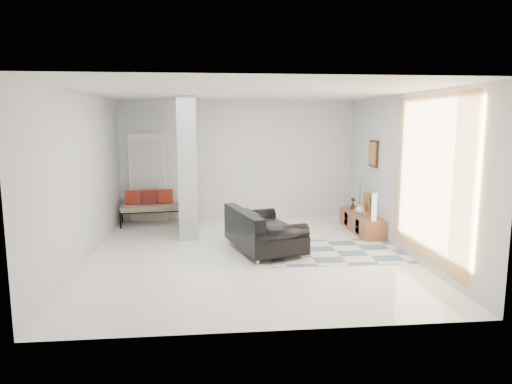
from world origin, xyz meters
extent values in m
plane|color=white|center=(0.00, 0.00, 0.00)|extent=(6.00, 6.00, 0.00)
plane|color=white|center=(0.00, 0.00, 2.80)|extent=(6.00, 6.00, 0.00)
plane|color=silver|center=(0.00, 3.00, 1.40)|extent=(6.00, 0.00, 6.00)
plane|color=silver|center=(0.00, -3.00, 1.40)|extent=(6.00, 0.00, 6.00)
plane|color=silver|center=(-2.75, 0.00, 1.40)|extent=(0.00, 6.00, 6.00)
plane|color=silver|center=(2.75, 0.00, 1.40)|extent=(0.00, 6.00, 6.00)
cube|color=#A5ABAC|center=(-1.10, 1.60, 1.40)|extent=(0.35, 1.20, 2.80)
cube|color=white|center=(-2.10, 2.96, 1.02)|extent=(0.85, 0.06, 2.04)
plane|color=gold|center=(2.67, -1.15, 1.45)|extent=(0.00, 2.55, 2.55)
cube|color=#3C1B10|center=(2.72, 1.40, 1.65)|extent=(0.04, 0.45, 0.55)
cube|color=brown|center=(2.52, 1.40, 0.20)|extent=(0.45, 1.74, 0.40)
cube|color=#3C1B10|center=(2.30, 1.02, 0.20)|extent=(0.02, 0.23, 0.28)
cube|color=#3C1B10|center=(2.30, 1.79, 0.20)|extent=(0.02, 0.23, 0.28)
cube|color=gold|center=(2.70, 1.65, 0.60)|extent=(0.09, 0.32, 0.40)
cube|color=silver|center=(2.42, 1.02, 0.46)|extent=(0.04, 0.10, 0.12)
cylinder|color=silver|center=(0.10, -0.60, 0.05)|extent=(0.05, 0.05, 0.10)
cylinder|color=silver|center=(-0.27, 0.78, 0.05)|extent=(0.05, 0.05, 0.10)
cylinder|color=silver|center=(0.87, -0.39, 0.05)|extent=(0.05, 0.05, 0.10)
cylinder|color=silver|center=(0.50, 0.98, 0.05)|extent=(0.05, 0.05, 0.10)
cube|color=black|center=(0.30, 0.19, 0.25)|extent=(1.40, 1.87, 0.30)
cube|color=black|center=(-0.09, 0.09, 0.58)|extent=(0.62, 1.66, 0.36)
cylinder|color=black|center=(0.48, -0.50, 0.48)|extent=(0.99, 0.52, 0.28)
cylinder|color=black|center=(0.12, 0.88, 0.48)|extent=(0.99, 0.52, 0.28)
cube|color=black|center=(0.03, 0.12, 0.60)|extent=(0.29, 0.63, 0.31)
cylinder|color=black|center=(-2.62, 2.20, 0.20)|extent=(0.04, 0.04, 0.40)
cylinder|color=black|center=(-1.10, 2.39, 0.20)|extent=(0.04, 0.04, 0.40)
cylinder|color=black|center=(-2.70, 2.81, 0.20)|extent=(0.04, 0.04, 0.40)
cylinder|color=black|center=(-1.18, 3.00, 0.20)|extent=(0.04, 0.04, 0.40)
cube|color=tan|center=(-1.90, 2.60, 0.38)|extent=(1.61, 0.83, 0.12)
cube|color=maroon|center=(-2.41, 2.69, 0.60)|extent=(0.36, 0.21, 0.33)
cube|color=maroon|center=(-2.05, 2.73, 0.60)|extent=(0.36, 0.21, 0.33)
cube|color=maroon|center=(-1.69, 2.78, 0.60)|extent=(0.36, 0.21, 0.33)
cube|color=beige|center=(1.57, -0.02, 0.01)|extent=(2.47, 1.66, 0.01)
cylinder|color=beige|center=(2.50, 0.65, 0.67)|extent=(0.10, 0.10, 0.54)
imported|color=white|center=(2.47, 1.42, 0.50)|extent=(0.20, 0.20, 0.20)
camera|label=1|loc=(-0.66, -7.75, 2.32)|focal=32.00mm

